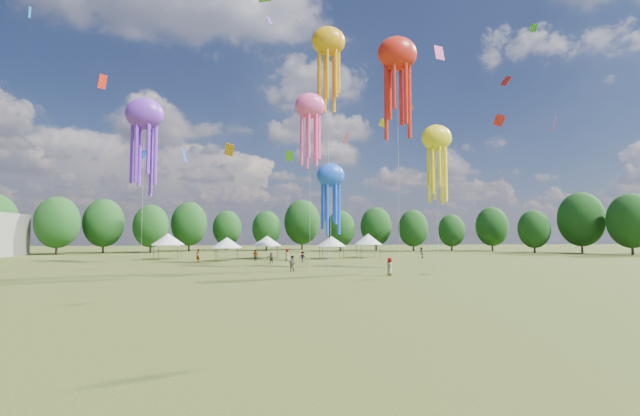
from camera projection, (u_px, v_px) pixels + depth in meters
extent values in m
plane|color=#384416|center=(448.00, 334.00, 17.73)|extent=(300.00, 300.00, 0.00)
imported|color=gray|center=(292.00, 264.00, 47.77)|extent=(1.06, 1.01, 1.72)
imported|color=gray|center=(287.00, 255.00, 66.70)|extent=(0.60, 0.91, 1.85)
imported|color=gray|center=(421.00, 253.00, 74.17)|extent=(0.95, 1.08, 1.86)
imported|color=gray|center=(302.00, 257.00, 63.82)|extent=(1.12, 0.80, 1.56)
imported|color=gray|center=(255.00, 255.00, 67.17)|extent=(1.06, 0.74, 1.68)
imported|color=gray|center=(271.00, 258.00, 61.34)|extent=(1.48, 0.78, 1.52)
imported|color=gray|center=(198.00, 256.00, 63.62)|extent=(0.76, 0.84, 1.93)
imported|color=gray|center=(390.00, 267.00, 43.07)|extent=(0.57, 0.86, 1.74)
cylinder|color=#47474C|center=(153.00, 253.00, 69.78)|extent=(0.08, 0.08, 2.24)
cylinder|color=#47474C|center=(158.00, 252.00, 73.44)|extent=(0.08, 0.08, 2.24)
cylinder|color=#47474C|center=(178.00, 253.00, 70.33)|extent=(0.08, 0.08, 2.24)
cylinder|color=#47474C|center=(181.00, 252.00, 74.00)|extent=(0.08, 0.08, 2.24)
cube|color=silver|center=(168.00, 245.00, 71.96)|extent=(4.11, 4.11, 0.10)
cone|color=silver|center=(168.00, 239.00, 72.02)|extent=(5.35, 5.35, 1.92)
cylinder|color=#47474C|center=(215.00, 255.00, 65.23)|extent=(0.08, 0.08, 1.90)
cylinder|color=#47474C|center=(217.00, 254.00, 68.41)|extent=(0.08, 0.08, 1.90)
cylinder|color=#47474C|center=(237.00, 255.00, 65.71)|extent=(0.08, 0.08, 1.90)
cylinder|color=#47474C|center=(238.00, 254.00, 68.89)|extent=(0.08, 0.08, 1.90)
cube|color=silver|center=(227.00, 248.00, 67.12)|extent=(3.62, 3.62, 0.10)
cone|color=silver|center=(227.00, 242.00, 67.18)|extent=(4.71, 4.71, 1.63)
cylinder|color=#47474C|center=(257.00, 253.00, 73.06)|extent=(0.08, 0.08, 2.01)
cylinder|color=#47474C|center=(257.00, 252.00, 76.40)|extent=(0.08, 0.08, 2.01)
cylinder|color=#47474C|center=(277.00, 253.00, 73.56)|extent=(0.08, 0.08, 2.01)
cylinder|color=#47474C|center=(276.00, 252.00, 76.90)|extent=(0.08, 0.08, 2.01)
cube|color=silver|center=(267.00, 246.00, 75.04)|extent=(3.78, 3.78, 0.10)
cone|color=silver|center=(267.00, 241.00, 75.10)|extent=(4.92, 4.92, 1.73)
cylinder|color=#47474C|center=(323.00, 253.00, 71.31)|extent=(0.08, 0.08, 1.97)
cylinder|color=#47474C|center=(320.00, 252.00, 74.72)|extent=(0.08, 0.08, 1.97)
cylinder|color=#47474C|center=(344.00, 253.00, 71.83)|extent=(0.08, 0.08, 1.97)
cylinder|color=#47474C|center=(340.00, 252.00, 75.24)|extent=(0.08, 0.08, 1.97)
cube|color=silver|center=(331.00, 247.00, 73.34)|extent=(3.86, 3.86, 0.10)
cone|color=silver|center=(331.00, 241.00, 73.39)|extent=(5.01, 5.01, 1.69)
cylinder|color=#47474C|center=(361.00, 252.00, 74.76)|extent=(0.08, 0.08, 2.20)
cylinder|color=#47474C|center=(357.00, 251.00, 78.07)|extent=(0.08, 0.08, 2.20)
cylinder|color=#47474C|center=(380.00, 252.00, 75.26)|extent=(0.08, 0.08, 2.20)
cylinder|color=#47474C|center=(375.00, 251.00, 78.57)|extent=(0.08, 0.08, 2.20)
cube|color=silver|center=(368.00, 245.00, 76.73)|extent=(3.76, 3.76, 0.10)
cone|color=silver|center=(368.00, 239.00, 76.79)|extent=(4.88, 4.88, 1.89)
ellipsoid|color=#FF4B9A|center=(310.00, 106.00, 50.75)|extent=(3.52, 2.47, 3.00)
cylinder|color=beige|center=(310.00, 187.00, 50.18)|extent=(0.03, 0.03, 18.97)
ellipsoid|color=orange|center=(328.00, 41.00, 54.69)|extent=(4.27, 2.99, 3.63)
cylinder|color=beige|center=(329.00, 153.00, 53.83)|extent=(0.03, 0.03, 28.21)
ellipsoid|color=yellow|center=(437.00, 138.00, 50.88)|extent=(3.59, 2.52, 3.06)
cylinder|color=beige|center=(438.00, 203.00, 50.42)|extent=(0.03, 0.03, 15.29)
ellipsoid|color=purple|center=(145.00, 114.00, 59.97)|extent=(5.11, 3.58, 4.35)
cylinder|color=beige|center=(143.00, 189.00, 59.35)|extent=(0.03, 0.03, 20.56)
ellipsoid|color=blue|center=(331.00, 175.00, 52.69)|extent=(3.39, 2.37, 2.88)
cylinder|color=beige|center=(331.00, 222.00, 52.35)|extent=(0.03, 0.03, 11.16)
ellipsoid|color=red|center=(397.00, 54.00, 62.76)|extent=(5.76, 4.03, 4.90)
cylinder|color=beige|center=(398.00, 157.00, 61.85)|extent=(0.03, 0.03, 30.00)
cube|color=purple|center=(269.00, 20.00, 58.61)|extent=(0.95, 0.73, 1.15)
cube|color=red|center=(346.00, 138.00, 76.00)|extent=(1.32, 1.83, 1.91)
cube|color=orange|center=(413.00, 107.00, 87.60)|extent=(0.43, 0.93, 0.99)
cube|color=#4FCF22|center=(289.00, 156.00, 63.74)|extent=(1.21, 0.97, 1.41)
cube|color=purple|center=(297.00, 18.00, 74.57)|extent=(0.47, 1.09, 1.20)
cube|color=red|center=(506.00, 81.00, 59.60)|extent=(0.99, 1.28, 1.57)
cube|color=blue|center=(184.00, 155.00, 74.30)|extent=(0.77, 2.12, 2.54)
cube|color=#1782C4|center=(30.00, 12.00, 48.19)|extent=(0.41, 1.19, 1.39)
cube|color=#FF4B9A|center=(439.00, 53.00, 63.88)|extent=(1.74, 0.87, 2.18)
cube|color=red|center=(499.00, 120.00, 81.99)|extent=(2.10, 1.10, 2.60)
cube|color=yellow|center=(383.00, 123.00, 89.24)|extent=(1.45, 1.06, 1.88)
cube|color=#4FCF22|center=(534.00, 28.00, 48.66)|extent=(0.69, 0.69, 1.07)
cube|color=blue|center=(143.00, 154.00, 77.47)|extent=(1.69, 1.74, 1.89)
cube|color=#1782C4|center=(308.00, 153.00, 72.38)|extent=(1.07, 0.57, 1.36)
cube|color=#FF4B9A|center=(554.00, 124.00, 54.29)|extent=(1.02, 1.23, 1.80)
cube|color=red|center=(102.00, 82.00, 40.55)|extent=(0.71, 1.25, 1.38)
cube|color=orange|center=(229.00, 150.00, 63.88)|extent=(1.56, 1.39, 2.05)
cylinder|color=#38281C|center=(56.00, 246.00, 87.97)|extent=(0.44, 0.44, 3.36)
ellipsoid|color=#184015|center=(57.00, 222.00, 88.27)|extent=(8.40, 8.40, 10.51)
cylinder|color=#38281C|center=(103.00, 245.00, 96.15)|extent=(0.44, 0.44, 3.41)
ellipsoid|color=#184015|center=(104.00, 223.00, 96.45)|extent=(8.53, 8.53, 10.66)
cylinder|color=#38281C|center=(150.00, 246.00, 97.18)|extent=(0.44, 0.44, 3.07)
ellipsoid|color=#184015|center=(151.00, 226.00, 97.45)|extent=(7.66, 7.66, 9.58)
cylinder|color=#38281C|center=(189.00, 244.00, 106.45)|extent=(0.44, 0.44, 3.43)
ellipsoid|color=#184015|center=(189.00, 224.00, 106.75)|extent=(8.58, 8.58, 10.73)
cylinder|color=#38281C|center=(227.00, 244.00, 113.29)|extent=(0.44, 0.44, 2.95)
ellipsoid|color=#184015|center=(227.00, 228.00, 113.55)|extent=(7.37, 7.37, 9.21)
cylinder|color=#38281C|center=(266.00, 245.00, 110.94)|extent=(0.44, 0.44, 2.89)
ellipsoid|color=#184015|center=(266.00, 228.00, 111.19)|extent=(7.23, 7.23, 9.04)
cylinder|color=#38281C|center=(302.00, 242.00, 116.77)|extent=(0.44, 0.44, 3.84)
ellipsoid|color=#184015|center=(302.00, 222.00, 117.11)|extent=(9.60, 9.60, 11.99)
cylinder|color=#38281C|center=(341.00, 245.00, 107.07)|extent=(0.44, 0.44, 2.84)
ellipsoid|color=#184015|center=(340.00, 229.00, 107.32)|extent=(7.11, 7.11, 8.89)
cylinder|color=#38281C|center=(376.00, 244.00, 111.09)|extent=(0.44, 0.44, 3.16)
ellipsoid|color=#184015|center=(376.00, 226.00, 111.37)|extent=(7.91, 7.91, 9.88)
cylinder|color=#38281C|center=(413.00, 245.00, 106.57)|extent=(0.44, 0.44, 2.88)
ellipsoid|color=#184015|center=(413.00, 228.00, 106.82)|extent=(7.21, 7.21, 9.01)
cylinder|color=#38281C|center=(452.00, 245.00, 110.10)|extent=(0.44, 0.44, 2.63)
ellipsoid|color=#184015|center=(451.00, 230.00, 110.33)|extent=(6.57, 6.57, 8.22)
cylinder|color=#38281C|center=(492.00, 245.00, 107.99)|extent=(0.44, 0.44, 3.13)
ellipsoid|color=#184015|center=(492.00, 226.00, 108.26)|extent=(7.81, 7.81, 9.77)
cylinder|color=#38281C|center=(535.00, 247.00, 96.68)|extent=(0.44, 0.44, 2.72)
ellipsoid|color=#184015|center=(534.00, 229.00, 96.92)|extent=(6.80, 6.80, 8.50)
cylinder|color=#38281C|center=(582.00, 244.00, 95.25)|extent=(0.44, 0.44, 3.81)
ellipsoid|color=#184015|center=(581.00, 219.00, 95.58)|extent=(9.52, 9.52, 11.90)
cylinder|color=#38281C|center=(632.00, 246.00, 86.78)|extent=(0.44, 0.44, 3.51)
ellipsoid|color=#184015|center=(631.00, 221.00, 87.08)|extent=(8.78, 8.78, 10.97)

